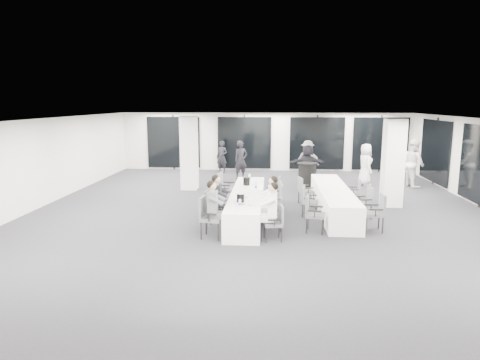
% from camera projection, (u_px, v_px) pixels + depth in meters
% --- Properties ---
extents(room, '(14.04, 16.04, 2.84)m').
position_uv_depth(room, '(288.00, 162.00, 13.96)').
color(room, '#26262B').
rests_on(room, ground).
extents(column_left, '(0.60, 0.60, 2.80)m').
position_uv_depth(column_left, '(189.00, 153.00, 16.28)').
color(column_left, silver).
rests_on(column_left, floor).
extents(column_right, '(0.60, 0.60, 2.80)m').
position_uv_depth(column_right, '(393.00, 163.00, 13.61)').
color(column_right, silver).
rests_on(column_right, floor).
extents(banquet_table_main, '(0.90, 5.00, 0.75)m').
position_uv_depth(banquet_table_main, '(247.00, 205.00, 12.40)').
color(banquet_table_main, white).
rests_on(banquet_table_main, floor).
extents(banquet_table_side, '(0.90, 5.00, 0.75)m').
position_uv_depth(banquet_table_side, '(333.00, 200.00, 13.02)').
color(banquet_table_side, white).
rests_on(banquet_table_side, floor).
extents(cocktail_table, '(0.76, 0.76, 1.05)m').
position_uv_depth(cocktail_table, '(307.00, 176.00, 16.20)').
color(cocktail_table, black).
rests_on(cocktail_table, floor).
extents(chair_main_left_near, '(0.58, 0.63, 1.02)m').
position_uv_depth(chair_main_left_near, '(208.00, 214.00, 10.53)').
color(chair_main_left_near, '#4A4C51').
rests_on(chair_main_left_near, floor).
extents(chair_main_left_second, '(0.57, 0.62, 1.02)m').
position_uv_depth(chair_main_left_second, '(213.00, 206.00, 11.35)').
color(chair_main_left_second, '#4A4C51').
rests_on(chair_main_left_second, floor).
extents(chair_main_left_mid, '(0.55, 0.58, 0.91)m').
position_uv_depth(chair_main_left_mid, '(217.00, 202.00, 12.17)').
color(chair_main_left_mid, '#4A4C51').
rests_on(chair_main_left_mid, floor).
extents(chair_main_left_fourth, '(0.58, 0.63, 1.01)m').
position_uv_depth(chair_main_left_fourth, '(221.00, 193.00, 13.02)').
color(chair_main_left_fourth, '#4A4C51').
rests_on(chair_main_left_fourth, floor).
extents(chair_main_left_far, '(0.61, 0.65, 1.04)m').
position_uv_depth(chair_main_left_far, '(224.00, 186.00, 13.99)').
color(chair_main_left_far, '#4A4C51').
rests_on(chair_main_left_far, floor).
extents(chair_main_right_near, '(0.50, 0.54, 0.87)m').
position_uv_depth(chair_main_right_near, '(276.00, 220.00, 10.32)').
color(chair_main_right_near, '#4A4C51').
rests_on(chair_main_right_near, floor).
extents(chair_main_right_second, '(0.48, 0.53, 0.88)m').
position_uv_depth(chair_main_right_second, '(276.00, 211.00, 11.15)').
color(chair_main_right_second, '#4A4C51').
rests_on(chair_main_right_second, floor).
extents(chair_main_right_mid, '(0.57, 0.62, 1.04)m').
position_uv_depth(chair_main_right_mid, '(276.00, 200.00, 12.00)').
color(chair_main_right_mid, '#4A4C51').
rests_on(chair_main_right_mid, floor).
extents(chair_main_right_fourth, '(0.52, 0.57, 0.97)m').
position_uv_depth(chair_main_right_fourth, '(276.00, 195.00, 12.82)').
color(chair_main_right_fourth, '#4A4C51').
rests_on(chair_main_right_fourth, floor).
extents(chair_main_right_far, '(0.53, 0.57, 0.94)m').
position_uv_depth(chair_main_right_far, '(275.00, 189.00, 13.87)').
color(chair_main_right_far, '#4A4C51').
rests_on(chair_main_right_far, floor).
extents(chair_side_left_near, '(0.56, 0.59, 0.95)m').
position_uv_depth(chair_side_left_near, '(312.00, 211.00, 10.99)').
color(chair_side_left_near, '#4A4C51').
rests_on(chair_side_left_near, floor).
extents(chair_side_left_mid, '(0.53, 0.57, 0.90)m').
position_uv_depth(chair_side_left_mid, '(307.00, 199.00, 12.52)').
color(chair_side_left_mid, '#4A4C51').
rests_on(chair_side_left_mid, floor).
extents(chair_side_left_far, '(0.55, 0.57, 0.90)m').
position_uv_depth(chair_side_left_far, '(304.00, 189.00, 13.97)').
color(chair_side_left_far, '#4A4C51').
rests_on(chair_side_left_far, floor).
extents(chair_side_right_near, '(0.50, 0.56, 0.98)m').
position_uv_depth(chair_side_right_near, '(377.00, 210.00, 11.04)').
color(chair_side_right_near, '#4A4C51').
rests_on(chair_side_right_near, floor).
extents(chair_side_right_mid, '(0.53, 0.56, 0.91)m').
position_uv_depth(chair_side_right_mid, '(366.00, 200.00, 12.31)').
color(chair_side_right_mid, '#4A4C51').
rests_on(chair_side_right_mid, floor).
extents(chair_side_right_far, '(0.46, 0.51, 0.86)m').
position_uv_depth(chair_side_right_far, '(355.00, 190.00, 13.84)').
color(chair_side_right_far, '#4A4C51').
rests_on(chair_side_right_far, floor).
extents(seated_guest_a, '(0.50, 0.38, 1.44)m').
position_uv_depth(seated_guest_a, '(215.00, 206.00, 10.46)').
color(seated_guest_a, '#585B60').
rests_on(seated_guest_a, floor).
extents(seated_guest_b, '(0.50, 0.38, 1.44)m').
position_uv_depth(seated_guest_b, '(219.00, 198.00, 11.28)').
color(seated_guest_b, black).
rests_on(seated_guest_b, floor).
extents(seated_guest_c, '(0.50, 0.38, 1.44)m').
position_uv_depth(seated_guest_c, '(270.00, 208.00, 10.26)').
color(seated_guest_c, white).
rests_on(seated_guest_c, floor).
extents(seated_guest_d, '(0.50, 0.38, 1.44)m').
position_uv_depth(seated_guest_d, '(270.00, 200.00, 11.10)').
color(seated_guest_d, white).
rests_on(seated_guest_d, floor).
extents(standing_guest_a, '(0.88, 0.84, 1.90)m').
position_uv_depth(standing_guest_a, '(241.00, 158.00, 18.42)').
color(standing_guest_a, black).
rests_on(standing_guest_a, floor).
extents(standing_guest_b, '(0.88, 0.58, 1.74)m').
position_uv_depth(standing_guest_b, '(305.00, 161.00, 17.83)').
color(standing_guest_b, black).
rests_on(standing_guest_b, floor).
extents(standing_guest_c, '(1.32, 1.05, 1.82)m').
position_uv_depth(standing_guest_c, '(308.00, 156.00, 19.33)').
color(standing_guest_c, '#585B60').
rests_on(standing_guest_c, floor).
extents(standing_guest_d, '(1.10, 0.72, 1.73)m').
position_uv_depth(standing_guest_d, '(309.00, 161.00, 17.86)').
color(standing_guest_d, white).
rests_on(standing_guest_d, floor).
extents(standing_guest_e, '(0.72, 1.00, 1.89)m').
position_uv_depth(standing_guest_e, '(365.00, 162.00, 17.14)').
color(standing_guest_e, white).
rests_on(standing_guest_e, floor).
extents(standing_guest_f, '(1.75, 0.87, 1.82)m').
position_uv_depth(standing_guest_f, '(308.00, 162.00, 17.41)').
color(standing_guest_f, black).
rests_on(standing_guest_f, floor).
extents(standing_guest_g, '(0.78, 0.72, 1.72)m').
position_uv_depth(standing_guest_g, '(222.00, 155.00, 20.16)').
color(standing_guest_g, black).
rests_on(standing_guest_g, floor).
extents(standing_guest_h, '(0.87, 1.15, 2.13)m').
position_uv_depth(standing_guest_h, '(414.00, 160.00, 16.82)').
color(standing_guest_h, white).
rests_on(standing_guest_h, floor).
extents(ice_bucket_near, '(0.20, 0.20, 0.22)m').
position_uv_depth(ice_bucket_near, '(240.00, 198.00, 11.11)').
color(ice_bucket_near, black).
rests_on(ice_bucket_near, banquet_table_main).
extents(ice_bucket_far, '(0.21, 0.21, 0.24)m').
position_uv_depth(ice_bucket_far, '(247.00, 181.00, 13.36)').
color(ice_bucket_far, black).
rests_on(ice_bucket_far, banquet_table_main).
extents(water_bottle_a, '(0.06, 0.06, 0.19)m').
position_uv_depth(water_bottle_a, '(240.00, 203.00, 10.59)').
color(water_bottle_a, silver).
rests_on(water_bottle_a, banquet_table_main).
extents(water_bottle_b, '(0.07, 0.07, 0.23)m').
position_uv_depth(water_bottle_b, '(256.00, 186.00, 12.64)').
color(water_bottle_b, silver).
rests_on(water_bottle_b, banquet_table_main).
extents(water_bottle_c, '(0.07, 0.07, 0.24)m').
position_uv_depth(water_bottle_c, '(249.00, 177.00, 14.09)').
color(water_bottle_c, silver).
rests_on(water_bottle_c, banquet_table_main).
extents(plate_a, '(0.22, 0.22, 0.03)m').
position_uv_depth(plate_a, '(243.00, 205.00, 10.80)').
color(plate_a, white).
rests_on(plate_a, banquet_table_main).
extents(plate_b, '(0.18, 0.18, 0.03)m').
position_uv_depth(plate_b, '(250.00, 205.00, 10.74)').
color(plate_b, white).
rests_on(plate_b, banquet_table_main).
extents(plate_c, '(0.18, 0.18, 0.03)m').
position_uv_depth(plate_c, '(246.00, 197.00, 11.61)').
color(plate_c, white).
rests_on(plate_c, banquet_table_main).
extents(wine_glass, '(0.08, 0.08, 0.21)m').
position_uv_depth(wine_glass, '(251.00, 202.00, 10.45)').
color(wine_glass, silver).
rests_on(wine_glass, banquet_table_main).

